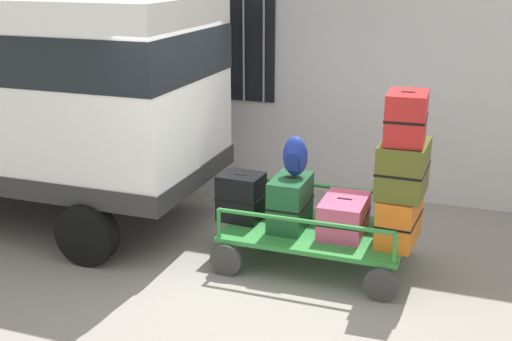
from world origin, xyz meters
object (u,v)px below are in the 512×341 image
(van, at_px, (19,84))
(suitcase_left_bottom, at_px, (241,197))
(suitcase_midright_bottom, at_px, (399,218))
(suitcase_midright_top, at_px, (406,118))
(suitcase_midleft_bottom, at_px, (290,203))
(backpack, at_px, (295,157))
(suitcase_center_bottom, at_px, (344,216))
(luggage_cart, at_px, (316,235))
(suitcase_midright_middle, at_px, (403,168))

(van, bearing_deg, suitcase_left_bottom, -3.23)
(suitcase_midright_bottom, bearing_deg, suitcase_midright_top, -90.00)
(suitcase_midleft_bottom, distance_m, backpack, 0.51)
(suitcase_midright_bottom, bearing_deg, suitcase_center_bottom, 177.48)
(suitcase_midleft_bottom, height_order, suitcase_midright_top, suitcase_midright_top)
(van, xyz_separation_m, suitcase_left_bottom, (3.02, -0.17, -1.06))
(suitcase_center_bottom, relative_size, suitcase_midright_top, 1.29)
(suitcase_midright_top, relative_size, backpack, 1.24)
(luggage_cart, height_order, suitcase_midleft_bottom, suitcase_midleft_bottom)
(luggage_cart, xyz_separation_m, suitcase_midright_top, (0.88, -0.04, 1.40))
(suitcase_midright_middle, bearing_deg, suitcase_midright_top, -90.00)
(suitcase_center_bottom, distance_m, suitcase_midright_bottom, 0.59)
(suitcase_midright_bottom, bearing_deg, backpack, 178.17)
(luggage_cart, bearing_deg, suitcase_left_bottom, 179.38)
(suitcase_midleft_bottom, height_order, suitcase_midright_middle, suitcase_midright_middle)
(van, height_order, suitcase_midright_middle, van)
(van, distance_m, luggage_cart, 4.15)
(van, distance_m, suitcase_midleft_bottom, 3.76)
(suitcase_left_bottom, bearing_deg, van, 176.77)
(suitcase_left_bottom, relative_size, backpack, 1.22)
(luggage_cart, distance_m, suitcase_center_bottom, 0.39)
(suitcase_midleft_bottom, bearing_deg, suitcase_midright_bottom, 1.14)
(suitcase_center_bottom, height_order, backpack, backpack)
(van, relative_size, suitcase_left_bottom, 9.06)
(suitcase_midleft_bottom, distance_m, suitcase_midright_bottom, 1.17)
(suitcase_midleft_bottom, distance_m, suitcase_center_bottom, 0.60)
(suitcase_midleft_bottom, height_order, backpack, backpack)
(backpack, bearing_deg, suitcase_center_bottom, -1.11)
(luggage_cart, height_order, suitcase_midright_middle, suitcase_midright_middle)
(suitcase_left_bottom, height_order, suitcase_midright_bottom, suitcase_left_bottom)
(suitcase_midright_bottom, xyz_separation_m, suitcase_midright_top, (0.00, -0.04, 1.07))
(backpack, bearing_deg, suitcase_midright_top, -3.62)
(suitcase_center_bottom, distance_m, suitcase_midright_middle, 0.84)
(suitcase_midright_top, distance_m, backpack, 1.27)
(suitcase_left_bottom, height_order, suitcase_midright_top, suitcase_midright_top)
(suitcase_midright_middle, bearing_deg, luggage_cart, -179.51)
(luggage_cart, relative_size, suitcase_midright_top, 3.64)
(suitcase_left_bottom, distance_m, suitcase_midleft_bottom, 0.59)
(van, distance_m, suitcase_midright_top, 4.79)
(backpack, bearing_deg, suitcase_midleft_bottom, -113.78)
(suitcase_center_bottom, bearing_deg, backpack, 178.89)
(luggage_cart, relative_size, suitcase_midright_middle, 2.86)
(van, relative_size, suitcase_center_bottom, 6.91)
(van, relative_size, luggage_cart, 2.45)
(suitcase_center_bottom, bearing_deg, suitcase_midright_middle, -1.87)
(luggage_cart, xyz_separation_m, backpack, (-0.27, 0.04, 0.86))
(suitcase_left_bottom, xyz_separation_m, suitcase_midright_top, (1.76, -0.04, 1.06))
(luggage_cart, distance_m, suitcase_midright_top, 1.65)
(van, xyz_separation_m, luggage_cart, (3.90, -0.18, -1.39))
(suitcase_midright_bottom, xyz_separation_m, suitcase_midright_middle, (0.00, 0.01, 0.54))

